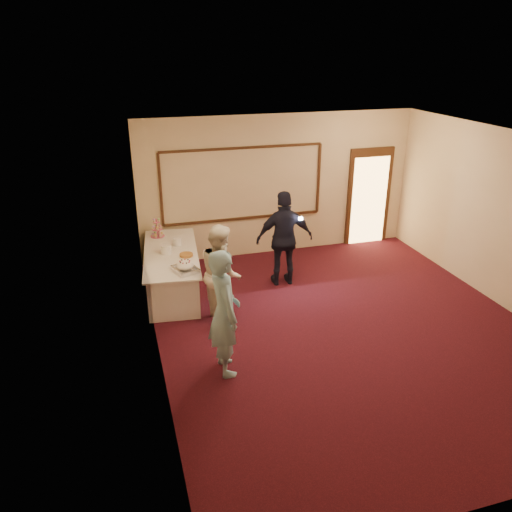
{
  "coord_description": "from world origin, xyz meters",
  "views": [
    {
      "loc": [
        -3.38,
        -6.33,
        4.29
      ],
      "look_at": [
        -1.32,
        0.74,
        1.15
      ],
      "focal_mm": 35.0,
      "sensor_mm": 36.0,
      "label": 1
    }
  ],
  "objects_px": {
    "cupcake_stand": "(157,229)",
    "plate_stack_a": "(166,249)",
    "woman": "(221,272)",
    "tart": "(186,255)",
    "pavlova_tray": "(185,267)",
    "buffet_table": "(172,271)",
    "guest": "(285,239)",
    "man": "(224,313)",
    "plate_stack_b": "(177,241)"
  },
  "relations": [
    {
      "from": "cupcake_stand",
      "to": "plate_stack_a",
      "type": "bearing_deg",
      "value": -86.24
    },
    {
      "from": "woman",
      "to": "tart",
      "type": "bearing_deg",
      "value": 22.69
    },
    {
      "from": "pavlova_tray",
      "to": "woman",
      "type": "distance_m",
      "value": 0.63
    },
    {
      "from": "buffet_table",
      "to": "guest",
      "type": "distance_m",
      "value": 2.19
    },
    {
      "from": "pavlova_tray",
      "to": "buffet_table",
      "type": "bearing_deg",
      "value": 98.35
    },
    {
      "from": "tart",
      "to": "man",
      "type": "height_order",
      "value": "man"
    },
    {
      "from": "pavlova_tray",
      "to": "plate_stack_b",
      "type": "bearing_deg",
      "value": 88.28
    },
    {
      "from": "cupcake_stand",
      "to": "plate_stack_b",
      "type": "distance_m",
      "value": 0.66
    },
    {
      "from": "plate_stack_b",
      "to": "woman",
      "type": "distance_m",
      "value": 1.62
    },
    {
      "from": "plate_stack_a",
      "to": "woman",
      "type": "bearing_deg",
      "value": -57.9
    },
    {
      "from": "tart",
      "to": "man",
      "type": "bearing_deg",
      "value": -86.54
    },
    {
      "from": "cupcake_stand",
      "to": "woman",
      "type": "height_order",
      "value": "woman"
    },
    {
      "from": "plate_stack_a",
      "to": "guest",
      "type": "distance_m",
      "value": 2.2
    },
    {
      "from": "buffet_table",
      "to": "plate_stack_a",
      "type": "bearing_deg",
      "value": -161.75
    },
    {
      "from": "tart",
      "to": "woman",
      "type": "relative_size",
      "value": 0.17
    },
    {
      "from": "tart",
      "to": "man",
      "type": "relative_size",
      "value": 0.15
    },
    {
      "from": "pavlova_tray",
      "to": "guest",
      "type": "height_order",
      "value": "guest"
    },
    {
      "from": "plate_stack_b",
      "to": "pavlova_tray",
      "type": "bearing_deg",
      "value": -91.72
    },
    {
      "from": "man",
      "to": "cupcake_stand",
      "type": "bearing_deg",
      "value": 6.0
    },
    {
      "from": "cupcake_stand",
      "to": "plate_stack_b",
      "type": "relative_size",
      "value": 2.28
    },
    {
      "from": "plate_stack_a",
      "to": "plate_stack_b",
      "type": "xyz_separation_m",
      "value": [
        0.25,
        0.35,
        -0.01
      ]
    },
    {
      "from": "plate_stack_b",
      "to": "buffet_table",
      "type": "bearing_deg",
      "value": -117.68
    },
    {
      "from": "plate_stack_b",
      "to": "woman",
      "type": "bearing_deg",
      "value": -72.0
    },
    {
      "from": "buffet_table",
      "to": "plate_stack_b",
      "type": "bearing_deg",
      "value": 62.32
    },
    {
      "from": "cupcake_stand",
      "to": "tart",
      "type": "relative_size",
      "value": 1.45
    },
    {
      "from": "pavlova_tray",
      "to": "plate_stack_a",
      "type": "distance_m",
      "value": 0.89
    },
    {
      "from": "plate_stack_a",
      "to": "man",
      "type": "bearing_deg",
      "value": -80.04
    },
    {
      "from": "plate_stack_a",
      "to": "woman",
      "type": "height_order",
      "value": "woman"
    },
    {
      "from": "pavlova_tray",
      "to": "tart",
      "type": "distance_m",
      "value": 0.62
    },
    {
      "from": "pavlova_tray",
      "to": "tart",
      "type": "height_order",
      "value": "pavlova_tray"
    },
    {
      "from": "plate_stack_b",
      "to": "man",
      "type": "xyz_separation_m",
      "value": [
        0.22,
        -3.03,
        0.08
      ]
    },
    {
      "from": "woman",
      "to": "pavlova_tray",
      "type": "bearing_deg",
      "value": 56.6
    },
    {
      "from": "man",
      "to": "guest",
      "type": "height_order",
      "value": "man"
    },
    {
      "from": "man",
      "to": "plate_stack_a",
      "type": "bearing_deg",
      "value": 7.58
    },
    {
      "from": "plate_stack_a",
      "to": "guest",
      "type": "height_order",
      "value": "guest"
    },
    {
      "from": "buffet_table",
      "to": "plate_stack_b",
      "type": "distance_m",
      "value": 0.58
    },
    {
      "from": "pavlova_tray",
      "to": "woman",
      "type": "relative_size",
      "value": 0.32
    },
    {
      "from": "plate_stack_b",
      "to": "guest",
      "type": "bearing_deg",
      "value": -17.55
    },
    {
      "from": "tart",
      "to": "guest",
      "type": "height_order",
      "value": "guest"
    },
    {
      "from": "pavlova_tray",
      "to": "plate_stack_a",
      "type": "relative_size",
      "value": 2.6
    },
    {
      "from": "buffet_table",
      "to": "plate_stack_b",
      "type": "height_order",
      "value": "plate_stack_b"
    },
    {
      "from": "pavlova_tray",
      "to": "plate_stack_b",
      "type": "distance_m",
      "value": 1.21
    },
    {
      "from": "buffet_table",
      "to": "woman",
      "type": "bearing_deg",
      "value": -61.34
    },
    {
      "from": "buffet_table",
      "to": "plate_stack_a",
      "type": "relative_size",
      "value": 12.73
    },
    {
      "from": "plate_stack_b",
      "to": "cupcake_stand",
      "type": "bearing_deg",
      "value": 118.19
    },
    {
      "from": "pavlova_tray",
      "to": "plate_stack_a",
      "type": "height_order",
      "value": "pavlova_tray"
    },
    {
      "from": "guest",
      "to": "man",
      "type": "bearing_deg",
      "value": 60.19
    },
    {
      "from": "plate_stack_a",
      "to": "tart",
      "type": "height_order",
      "value": "plate_stack_a"
    },
    {
      "from": "pavlova_tray",
      "to": "cupcake_stand",
      "type": "height_order",
      "value": "cupcake_stand"
    },
    {
      "from": "cupcake_stand",
      "to": "guest",
      "type": "bearing_deg",
      "value": -27.95
    }
  ]
}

